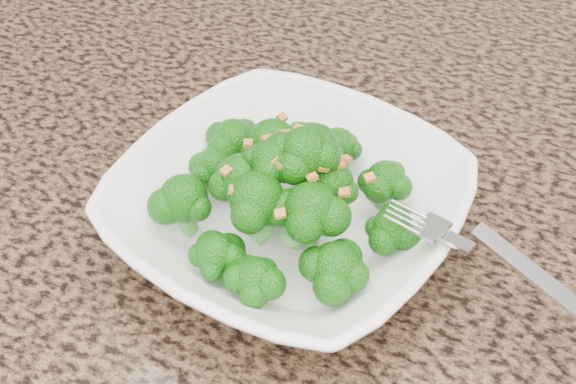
% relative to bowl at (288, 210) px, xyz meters
% --- Properties ---
extents(granite_counter, '(1.64, 1.04, 0.03)m').
position_rel_bowl_xyz_m(granite_counter, '(-0.01, 0.05, -0.05)').
color(granite_counter, brown).
rests_on(granite_counter, cabinet).
extents(bowl, '(0.29, 0.29, 0.06)m').
position_rel_bowl_xyz_m(bowl, '(0.00, 0.00, 0.00)').
color(bowl, white).
rests_on(bowl, granite_counter).
extents(broccoli_pile, '(0.22, 0.22, 0.07)m').
position_rel_bowl_xyz_m(broccoli_pile, '(0.00, 0.00, 0.06)').
color(broccoli_pile, '#14610B').
rests_on(broccoli_pile, bowl).
extents(garlic_topping, '(0.13, 0.13, 0.01)m').
position_rel_bowl_xyz_m(garlic_topping, '(0.00, 0.00, 0.10)').
color(garlic_topping, '#BD772E').
rests_on(garlic_topping, broccoli_pile).
extents(fork, '(0.19, 0.08, 0.01)m').
position_rel_bowl_xyz_m(fork, '(0.13, -0.01, 0.04)').
color(fork, silver).
rests_on(fork, bowl).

